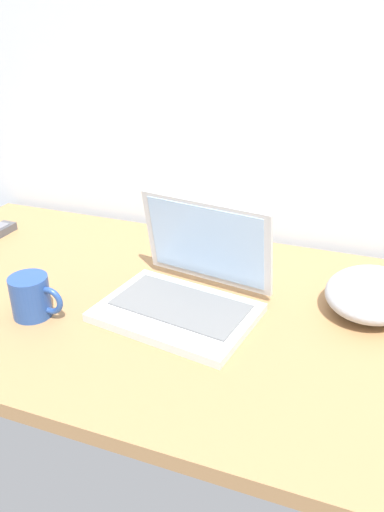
% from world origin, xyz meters
% --- Properties ---
extents(desk, '(1.60, 0.76, 0.03)m').
position_xyz_m(desk, '(0.00, 0.00, 0.01)').
color(desk, '#A87A4C').
rests_on(desk, ground).
extents(laptop, '(0.34, 0.31, 0.22)m').
position_xyz_m(laptop, '(-0.03, -0.00, 0.08)').
color(laptop, silver).
rests_on(laptop, desk).
extents(coffee_mug, '(0.12, 0.08, 0.09)m').
position_xyz_m(coffee_mug, '(-0.31, -0.14, 0.08)').
color(coffee_mug, '#26478C').
rests_on(coffee_mug, desk).
extents(cushion, '(0.25, 0.27, 0.08)m').
position_xyz_m(cushion, '(0.34, 0.12, 0.07)').
color(cushion, '#B2B7C1').
rests_on(cushion, desk).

